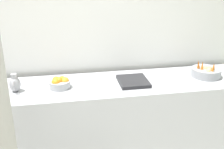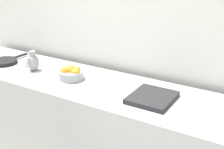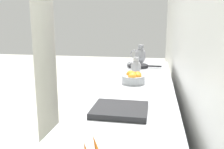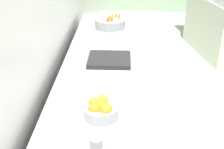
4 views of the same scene
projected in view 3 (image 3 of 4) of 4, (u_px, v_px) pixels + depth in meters
tile_wall_left at (213, 18)px, 1.20m from camera, size 0.10×9.45×3.00m
orange_bowl at (134, 78)px, 2.23m from camera, size 0.21×0.21×0.11m
metal_pitcher_tall at (140, 55)px, 3.31m from camera, size 0.21×0.15×0.25m
metal_pitcher_short at (136, 66)px, 2.63m from camera, size 0.16×0.11×0.18m
counter_sink_basin at (120, 110)px, 1.51m from camera, size 0.34×0.30×0.04m
skillet_on_counter at (138, 66)px, 3.02m from camera, size 0.42×0.25×0.03m
support_column at (42, 20)px, 2.68m from camera, size 0.25×0.25×3.00m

